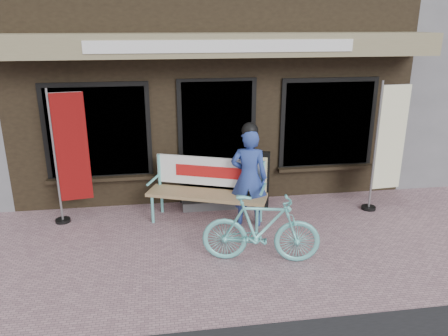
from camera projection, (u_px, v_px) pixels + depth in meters
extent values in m
plane|color=#A37C85|center=(236.00, 255.00, 6.10)|extent=(70.00, 70.00, 0.00)
cube|color=black|center=(200.00, 80.00, 10.21)|extent=(7.00, 6.00, 3.60)
cube|color=gray|center=(219.00, 45.00, 6.77)|extent=(7.00, 0.80, 0.35)
cube|color=white|center=(223.00, 46.00, 6.38)|extent=(4.00, 0.02, 0.18)
cube|color=black|center=(217.00, 142.00, 7.60)|extent=(1.20, 0.06, 2.10)
cube|color=black|center=(217.00, 142.00, 7.59)|extent=(1.35, 0.04, 2.20)
cube|color=black|center=(98.00, 132.00, 7.24)|extent=(1.60, 0.06, 1.50)
cube|color=black|center=(328.00, 124.00, 7.81)|extent=(1.60, 0.06, 1.50)
cube|color=black|center=(98.00, 132.00, 7.23)|extent=(1.75, 0.04, 1.65)
cube|color=black|center=(328.00, 124.00, 7.80)|extent=(1.75, 0.04, 1.65)
cube|color=black|center=(102.00, 179.00, 7.44)|extent=(1.80, 0.18, 0.06)
cube|color=black|center=(326.00, 168.00, 8.00)|extent=(1.80, 0.18, 0.06)
cube|color=#59595B|center=(219.00, 201.00, 7.71)|extent=(1.30, 0.45, 0.15)
cylinder|color=#66C8C6|center=(153.00, 210.00, 7.00)|extent=(0.06, 0.06, 0.44)
cylinder|color=#66C8C6|center=(162.00, 200.00, 7.39)|extent=(0.06, 0.06, 0.44)
cylinder|color=#66C8C6|center=(257.00, 220.00, 6.65)|extent=(0.06, 0.06, 0.44)
cylinder|color=#66C8C6|center=(261.00, 209.00, 7.04)|extent=(0.06, 0.06, 0.44)
cube|color=#A38559|center=(207.00, 195.00, 6.94)|extent=(1.94, 1.13, 0.05)
cylinder|color=#66C8C6|center=(159.00, 171.00, 7.23)|extent=(0.06, 0.06, 0.58)
cylinder|color=#66C8C6|center=(263.00, 179.00, 6.87)|extent=(0.06, 0.06, 0.58)
cube|color=white|center=(210.00, 171.00, 7.05)|extent=(1.69, 0.69, 0.48)
cube|color=#B21414|center=(210.00, 172.00, 7.03)|extent=(1.07, 0.42, 0.19)
cylinder|color=#66C8C6|center=(153.00, 180.00, 7.07)|extent=(0.21, 0.45, 0.04)
cylinder|color=#66C8C6|center=(263.00, 189.00, 6.70)|extent=(0.21, 0.45, 0.04)
imported|color=#2A4192|center=(249.00, 178.00, 6.79)|extent=(0.66, 0.53, 1.57)
sphere|color=black|center=(250.00, 130.00, 6.55)|extent=(0.31, 0.31, 0.25)
imported|color=#66C8C6|center=(261.00, 229.00, 5.80)|extent=(1.64, 0.78, 0.95)
cylinder|color=gray|center=(55.00, 158.00, 6.75)|extent=(0.04, 0.04, 2.17)
cylinder|color=gray|center=(64.00, 93.00, 6.50)|extent=(0.49, 0.09, 0.02)
cube|color=maroon|center=(72.00, 148.00, 6.78)|extent=(0.49, 0.10, 1.72)
cylinder|color=black|center=(63.00, 220.00, 7.09)|extent=(0.27, 0.27, 0.05)
cylinder|color=gray|center=(375.00, 148.00, 7.23)|extent=(0.04, 0.04, 2.21)
cylinder|color=gray|center=(397.00, 85.00, 6.95)|extent=(0.50, 0.06, 0.02)
cube|color=#F0EEC4|center=(391.00, 138.00, 7.24)|extent=(0.50, 0.07, 1.76)
cylinder|color=black|center=(368.00, 208.00, 7.57)|extent=(0.26, 0.26, 0.05)
cube|color=black|center=(255.00, 179.00, 7.53)|extent=(0.51, 0.23, 1.01)
cube|color=beige|center=(254.00, 174.00, 7.45)|extent=(0.41, 0.14, 0.62)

